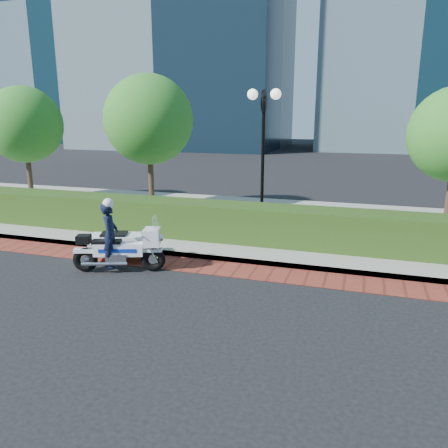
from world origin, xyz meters
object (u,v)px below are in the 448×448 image
(lamppost, at_px, (263,137))
(tree_a, at_px, (24,125))
(tree_b, at_px, (149,120))
(police_motorcycle, at_px, (118,243))

(lamppost, xyz_separation_m, tree_a, (-10.00, 1.30, 0.26))
(tree_a, height_order, tree_b, tree_b)
(lamppost, distance_m, tree_a, 10.09)
(tree_a, bearing_deg, tree_b, 0.00)
(lamppost, xyz_separation_m, tree_b, (-4.50, 1.30, 0.48))
(tree_a, relative_size, police_motorcycle, 2.06)
(tree_a, relative_size, tree_b, 0.94)
(lamppost, relative_size, police_motorcycle, 1.90)
(lamppost, xyz_separation_m, police_motorcycle, (-2.55, -4.34, -2.35))
(lamppost, bearing_deg, police_motorcycle, -120.48)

